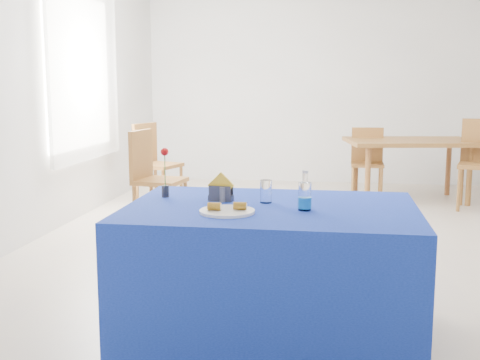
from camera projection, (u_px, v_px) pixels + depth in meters
The scene contains 17 objects.
floor at pixel (307, 243), 5.47m from camera, with size 7.00×7.00×0.00m, color #C0B19F.
room_shell at pixel (311, 46), 5.19m from camera, with size 7.00×7.00×7.00m.
window_pane at pixel (79, 72), 6.38m from camera, with size 0.04×1.50×1.60m, color white.
curtain at pixel (86, 72), 6.36m from camera, with size 0.04×1.75×1.85m, color white.
plate at pixel (227, 211), 3.15m from camera, with size 0.29×0.29×0.01m, color white.
drinking_glass at pixel (266, 191), 3.41m from camera, with size 0.07×0.07×0.13m, color white.
salt_shaker at pixel (222, 193), 3.49m from camera, with size 0.03×0.03×0.09m, color slate.
pepper_shaker at pixel (223, 195), 3.43m from camera, with size 0.03×0.03×0.09m, color slate.
blue_table at pixel (270, 272), 3.38m from camera, with size 1.60×1.10×0.76m.
water_bottle at pixel (305, 197), 3.21m from camera, with size 0.07×0.07×0.21m.
napkin_holder at pixel (221, 192), 3.46m from camera, with size 0.16×0.07×0.17m.
rose_vase at pixel (165, 174), 3.57m from camera, with size 0.05×0.05×0.30m.
oak_table at pixel (411, 146), 7.36m from camera, with size 1.67×1.22×0.76m.
chair_bg_left at pixel (367, 158), 7.55m from camera, with size 0.40×0.40×0.88m.
chair_win_a at pixel (151, 173), 5.90m from camera, with size 0.50×0.50×0.98m.
chair_win_b at pixel (153, 158), 7.10m from camera, with size 0.55×0.55×0.97m.
banana_pieces at pixel (227, 206), 3.14m from camera, with size 0.20×0.07×0.04m.
Camera 1 is at (0.20, -5.34, 1.43)m, focal length 45.00 mm.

